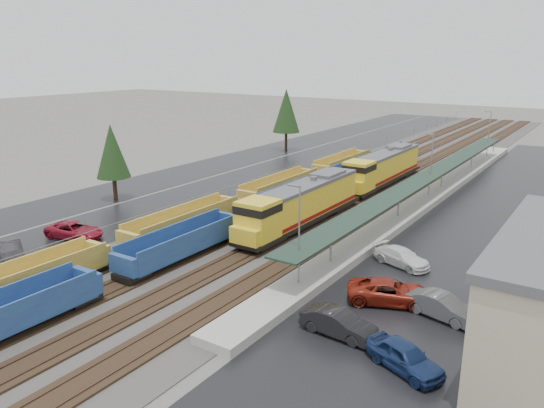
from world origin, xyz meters
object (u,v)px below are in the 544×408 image
(parked_car_east_d, at_px, (405,357))
(parked_car_east_c, at_px, (402,257))
(parked_car_west_b, at_px, (11,251))
(parked_car_east_b, at_px, (390,292))
(parked_car_west_c, at_px, (74,231))
(parked_car_east_e, at_px, (443,307))
(well_string_yellow, at_px, (185,224))
(parked_car_east_a, at_px, (339,323))
(locomotive_lead, at_px, (300,204))
(locomotive_trail, at_px, (382,168))
(well_string_blue, at_px, (241,221))

(parked_car_east_d, bearing_deg, parked_car_east_c, 43.80)
(parked_car_west_b, distance_m, parked_car_east_b, 31.26)
(parked_car_west_c, xyz_separation_m, parked_car_east_b, (29.76, 3.63, 0.03))
(parked_car_west_c, distance_m, parked_car_east_e, 33.64)
(well_string_yellow, distance_m, parked_car_east_a, 22.56)
(well_string_yellow, relative_size, parked_car_east_c, 16.65)
(locomotive_lead, distance_m, parked_car_east_c, 12.72)
(well_string_yellow, height_order, parked_car_west_c, well_string_yellow)
(parked_car_west_b, xyz_separation_m, parked_car_east_a, (28.64, 4.06, -0.01))
(locomotive_lead, relative_size, parked_car_east_d, 4.34)
(locomotive_lead, xyz_separation_m, parked_car_east_a, (12.78, -16.77, -1.65))
(locomotive_trail, distance_m, well_string_blue, 25.72)
(well_string_yellow, bearing_deg, locomotive_lead, 45.00)
(parked_car_east_c, bearing_deg, parked_car_east_d, -140.51)
(parked_car_west_c, bearing_deg, parked_car_east_a, -104.87)
(locomotive_lead, bearing_deg, parked_car_west_c, -137.95)
(locomotive_lead, bearing_deg, parked_car_east_e, -32.23)
(parked_car_east_a, bearing_deg, well_string_blue, 57.15)
(well_string_yellow, bearing_deg, parked_car_east_b, -7.36)
(parked_car_east_b, relative_size, parked_car_east_d, 1.25)
(parked_car_west_b, distance_m, parked_car_east_c, 32.67)
(well_string_yellow, xyz_separation_m, well_string_blue, (4.00, 3.62, 0.02))
(parked_car_west_b, distance_m, parked_car_east_e, 34.73)
(well_string_yellow, relative_size, parked_car_west_c, 14.63)
(parked_car_east_d, bearing_deg, parked_car_east_a, 96.67)
(parked_car_west_b, height_order, parked_car_east_b, parked_car_east_b)
(well_string_yellow, bearing_deg, parked_car_west_b, -121.48)
(well_string_blue, xyz_separation_m, parked_car_east_b, (17.75, -6.43, -0.38))
(locomotive_lead, xyz_separation_m, parked_car_east_d, (17.50, -18.14, -1.65))
(parked_car_west_c, bearing_deg, parked_car_east_e, -94.39)
(parked_car_west_b, xyz_separation_m, parked_car_east_b, (29.61, 10.02, 0.01))
(locomotive_trail, bearing_deg, well_string_yellow, -105.42)
(locomotive_trail, distance_m, parked_car_west_c, 38.92)
(locomotive_trail, height_order, well_string_blue, locomotive_trail)
(locomotive_trail, bearing_deg, parked_car_east_c, -64.14)
(well_string_blue, height_order, parked_car_east_e, well_string_blue)
(well_string_yellow, relative_size, parked_car_east_e, 17.06)
(locomotive_lead, distance_m, parked_car_west_c, 21.62)
(parked_car_east_a, xyz_separation_m, parked_car_east_d, (4.72, -1.37, -0.00))
(locomotive_lead, xyz_separation_m, well_string_yellow, (-8.00, -8.00, -1.28))
(locomotive_lead, distance_m, locomotive_trail, 21.00)
(parked_car_west_b, distance_m, parked_car_east_d, 33.46)
(well_string_blue, xyz_separation_m, parked_car_east_e, (21.46, -6.63, -0.40))
(parked_car_east_a, height_order, parked_car_east_b, parked_car_east_b)
(locomotive_lead, xyz_separation_m, parked_car_west_b, (-15.86, -20.83, -1.64))
(locomotive_lead, distance_m, parked_car_east_a, 21.15)
(locomotive_lead, relative_size, well_string_yellow, 0.25)
(parked_car_east_a, xyz_separation_m, parked_car_east_e, (4.68, 5.76, -0.00))
(locomotive_trail, relative_size, parked_car_east_c, 4.10)
(parked_car_west_c, bearing_deg, locomotive_lead, -58.20)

